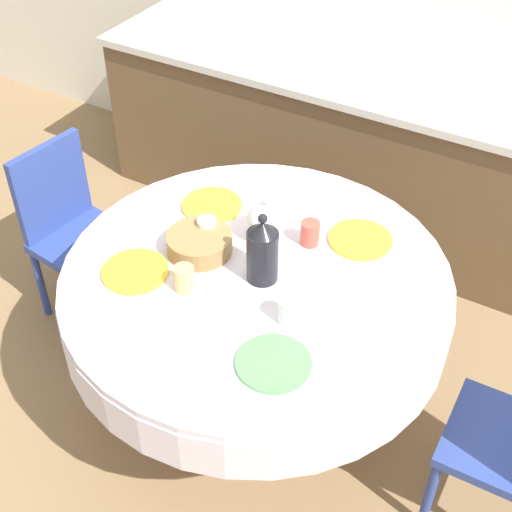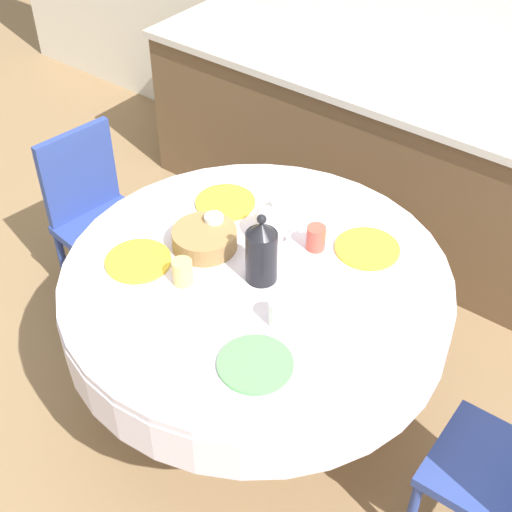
# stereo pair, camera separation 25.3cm
# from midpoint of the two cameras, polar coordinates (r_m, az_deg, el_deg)

# --- Properties ---
(ground_plane) EXTENTS (12.00, 12.00, 0.00)m
(ground_plane) POSITION_cam_midpoint_polar(r_m,az_deg,el_deg) (3.15, -2.34, -12.01)
(ground_plane) COLOR #8E704C
(kitchen_counter) EXTENTS (3.24, 0.64, 0.90)m
(kitchen_counter) POSITION_cam_midpoint_polar(r_m,az_deg,el_deg) (3.78, 8.83, 7.29)
(kitchen_counter) COLOR brown
(kitchen_counter) RESTS_ON ground_plane
(dining_table) EXTENTS (1.44, 1.44, 0.78)m
(dining_table) POSITION_cam_midpoint_polar(r_m,az_deg,el_deg) (2.66, -2.72, -3.41)
(dining_table) COLOR tan
(dining_table) RESTS_ON ground_plane
(chair_right) EXTENTS (0.45, 0.45, 0.87)m
(chair_right) POSITION_cam_midpoint_polar(r_m,az_deg,el_deg) (3.40, -16.49, 2.21)
(chair_right) COLOR #2D428E
(chair_right) RESTS_ON ground_plane
(plate_near_left) EXTENTS (0.24, 0.24, 0.01)m
(plate_near_left) POSITION_cam_midpoint_polar(r_m,az_deg,el_deg) (2.63, -12.37, -1.33)
(plate_near_left) COLOR yellow
(plate_near_left) RESTS_ON dining_table
(cup_near_left) EXTENTS (0.07, 0.07, 0.10)m
(cup_near_left) POSITION_cam_midpoint_polar(r_m,az_deg,el_deg) (2.51, -8.63, -1.93)
(cup_near_left) COLOR #DBB766
(cup_near_left) RESTS_ON dining_table
(plate_near_right) EXTENTS (0.24, 0.24, 0.01)m
(plate_near_right) POSITION_cam_midpoint_polar(r_m,az_deg,el_deg) (2.27, -1.80, -8.72)
(plate_near_right) COLOR #5BA85B
(plate_near_right) RESTS_ON dining_table
(cup_near_right) EXTENTS (0.07, 0.07, 0.10)m
(cup_near_right) POSITION_cam_midpoint_polar(r_m,az_deg,el_deg) (2.37, -0.37, -4.50)
(cup_near_right) COLOR white
(cup_near_right) RESTS_ON dining_table
(plate_far_left) EXTENTS (0.24, 0.24, 0.01)m
(plate_far_left) POSITION_cam_midpoint_polar(r_m,az_deg,el_deg) (2.90, -6.05, 3.96)
(plate_far_left) COLOR yellow
(plate_far_left) RESTS_ON dining_table
(cup_far_left) EXTENTS (0.07, 0.07, 0.10)m
(cup_far_left) POSITION_cam_midpoint_polar(r_m,az_deg,el_deg) (2.71, -6.61, 1.98)
(cup_far_left) COLOR white
(cup_far_left) RESTS_ON dining_table
(plate_far_right) EXTENTS (0.24, 0.24, 0.01)m
(plate_far_right) POSITION_cam_midpoint_polar(r_m,az_deg,el_deg) (2.72, 5.73, 1.22)
(plate_far_right) COLOR yellow
(plate_far_right) RESTS_ON dining_table
(cup_far_right) EXTENTS (0.07, 0.07, 0.10)m
(cup_far_right) POSITION_cam_midpoint_polar(r_m,az_deg,el_deg) (2.67, 1.66, 1.73)
(cup_far_right) COLOR #CC4C3D
(cup_far_right) RESTS_ON dining_table
(coffee_carafe) EXTENTS (0.11, 0.11, 0.28)m
(coffee_carafe) POSITION_cam_midpoint_polar(r_m,az_deg,el_deg) (2.48, -2.39, 0.25)
(coffee_carafe) COLOR black
(coffee_carafe) RESTS_ON dining_table
(teapot) EXTENTS (0.20, 0.15, 0.19)m
(teapot) POSITION_cam_midpoint_polar(r_m,az_deg,el_deg) (2.68, -1.84, 2.78)
(teapot) COLOR white
(teapot) RESTS_ON dining_table
(bread_basket) EXTENTS (0.24, 0.24, 0.08)m
(bread_basket) POSITION_cam_midpoint_polar(r_m,az_deg,el_deg) (2.66, -7.25, 0.91)
(bread_basket) COLOR olive
(bread_basket) RESTS_ON dining_table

